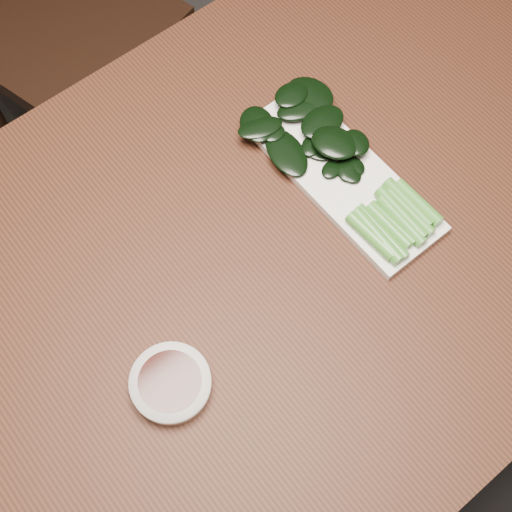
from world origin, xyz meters
The scene contains 5 objects.
ground centered at (0.00, 0.00, 0.00)m, with size 6.00×6.00×0.00m, color #312F2E.
table centered at (0.00, 0.00, 0.68)m, with size 1.40×0.80×0.75m.
sauce_bowl centered at (-0.16, -0.07, 0.76)m, with size 0.10×0.10×0.03m.
serving_plate centered at (0.21, 0.02, 0.76)m, with size 0.12×0.31×0.01m.
gai_lan centered at (0.21, 0.02, 0.78)m, with size 0.17×0.33×0.03m.
Camera 1 is at (-0.22, -0.31, 1.62)m, focal length 50.00 mm.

